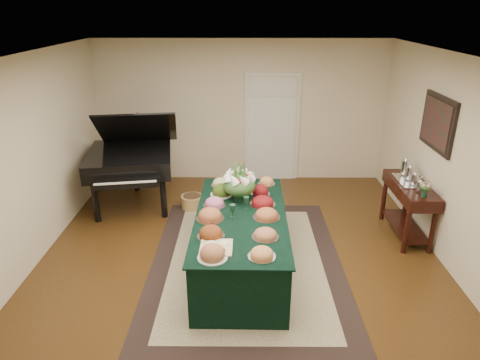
{
  "coord_description": "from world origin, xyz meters",
  "views": [
    {
      "loc": [
        0.04,
        -5.06,
        3.25
      ],
      "look_at": [
        0.0,
        0.3,
        1.05
      ],
      "focal_mm": 32.0,
      "sensor_mm": 36.0,
      "label": 1
    }
  ],
  "objects_px": {
    "grand_piano": "(131,159)",
    "mahogany_sideboard": "(409,196)",
    "buffet_table": "(241,242)",
    "floral_centerpiece": "(239,181)"
  },
  "relations": [
    {
      "from": "grand_piano",
      "to": "mahogany_sideboard",
      "type": "height_order",
      "value": "grand_piano"
    },
    {
      "from": "grand_piano",
      "to": "mahogany_sideboard",
      "type": "xyz_separation_m",
      "value": [
        4.35,
        -1.04,
        -0.2
      ]
    },
    {
      "from": "buffet_table",
      "to": "floral_centerpiece",
      "type": "bearing_deg",
      "value": 92.92
    },
    {
      "from": "buffet_table",
      "to": "grand_piano",
      "type": "bearing_deg",
      "value": 133.54
    },
    {
      "from": "buffet_table",
      "to": "mahogany_sideboard",
      "type": "bearing_deg",
      "value": 20.51
    },
    {
      "from": "buffet_table",
      "to": "mahogany_sideboard",
      "type": "xyz_separation_m",
      "value": [
        2.48,
        0.93,
        0.25
      ]
    },
    {
      "from": "floral_centerpiece",
      "to": "mahogany_sideboard",
      "type": "xyz_separation_m",
      "value": [
        2.5,
        0.47,
        -0.42
      ]
    },
    {
      "from": "grand_piano",
      "to": "mahogany_sideboard",
      "type": "bearing_deg",
      "value": -13.48
    },
    {
      "from": "floral_centerpiece",
      "to": "mahogany_sideboard",
      "type": "bearing_deg",
      "value": 10.53
    },
    {
      "from": "floral_centerpiece",
      "to": "mahogany_sideboard",
      "type": "relative_size",
      "value": 0.37
    }
  ]
}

